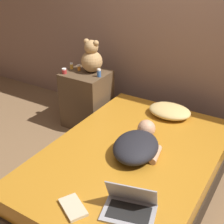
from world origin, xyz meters
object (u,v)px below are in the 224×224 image
(bottle_red, at_px, (64,71))
(book, at_px, (73,207))
(teddy_bear, at_px, (92,58))
(bottle_blue, at_px, (99,73))
(pillow, at_px, (170,111))
(person_lying, at_px, (138,144))
(laptop, at_px, (130,206))
(bottle_amber, at_px, (71,66))
(bottle_orange, at_px, (79,68))

(bottle_red, relative_size, book, 0.24)
(teddy_bear, distance_m, bottle_blue, 0.22)
(pillow, height_order, person_lying, person_lying)
(laptop, bearing_deg, bottle_amber, 123.52)
(teddy_bear, bearing_deg, bottle_orange, -162.85)
(bottle_blue, bearing_deg, teddy_bear, 150.31)
(teddy_bear, bearing_deg, bottle_amber, -168.80)
(laptop, height_order, bottle_orange, bottle_orange)
(bottle_amber, bearing_deg, bottle_red, -81.43)
(bottle_amber, relative_size, book, 0.29)
(bottle_red, height_order, bottle_orange, bottle_orange)
(bottle_red, bearing_deg, teddy_bear, 42.86)
(pillow, height_order, bottle_blue, bottle_blue)
(bottle_blue, distance_m, bottle_orange, 0.32)
(pillow, height_order, teddy_bear, teddy_bear)
(laptop, distance_m, teddy_bear, 1.98)
(pillow, relative_size, bottle_red, 7.16)
(teddy_bear, relative_size, bottle_blue, 4.16)
(pillow, xyz_separation_m, bottle_red, (-1.25, -0.20, 0.27))
(laptop, xyz_separation_m, teddy_bear, (-1.30, 1.44, 0.41))
(bottle_amber, height_order, bottle_blue, bottle_blue)
(pillow, xyz_separation_m, bottle_orange, (-1.16, -0.02, 0.27))
(teddy_bear, distance_m, bottle_amber, 0.30)
(teddy_bear, bearing_deg, pillow, -1.30)
(laptop, xyz_separation_m, bottle_red, (-1.54, 1.22, 0.27))
(bottle_orange, bearing_deg, laptop, -43.72)
(book, bearing_deg, bottle_red, 130.39)
(pillow, bearing_deg, bottle_blue, -175.43)
(person_lying, relative_size, bottle_blue, 7.38)
(bottle_orange, xyz_separation_m, book, (1.11, -1.58, -0.31))
(bottle_blue, xyz_separation_m, bottle_red, (-0.40, -0.13, -0.01))
(teddy_bear, relative_size, book, 1.45)
(laptop, xyz_separation_m, bottle_amber, (-1.56, 1.39, 0.27))
(person_lying, distance_m, bottle_amber, 1.51)
(bottle_blue, height_order, bottle_orange, bottle_blue)
(laptop, bearing_deg, bottle_blue, 115.33)
(bottle_amber, height_order, book, bottle_amber)
(laptop, relative_size, bottle_amber, 5.38)
(pillow, relative_size, laptop, 1.10)
(pillow, xyz_separation_m, bottle_amber, (-1.27, -0.03, 0.27))
(laptop, bearing_deg, teddy_bear, 117.19)
(laptop, relative_size, teddy_bear, 1.06)
(book, bearing_deg, bottle_blue, 117.43)
(pillow, relative_size, person_lying, 0.66)
(bottle_red, xyz_separation_m, book, (1.19, -1.40, -0.31))
(pillow, distance_m, teddy_bear, 1.09)
(person_lying, xyz_separation_m, bottle_blue, (-0.87, 0.71, 0.25))
(teddy_bear, bearing_deg, person_lying, -37.86)
(laptop, distance_m, bottle_orange, 2.03)
(bottle_blue, height_order, bottle_red, bottle_blue)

